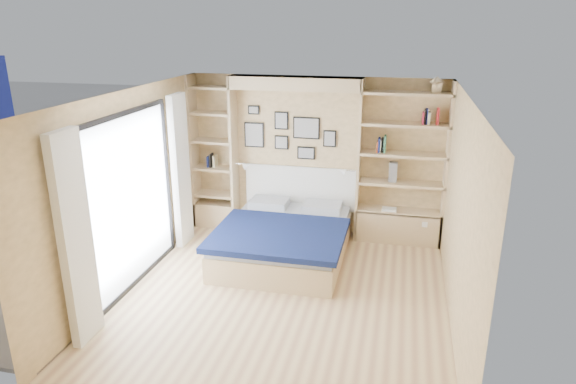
# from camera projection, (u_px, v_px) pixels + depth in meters

# --- Properties ---
(ground) EXTENTS (4.50, 4.50, 0.00)m
(ground) POSITION_uv_depth(u_px,v_px,m) (283.00, 297.00, 6.43)
(ground) COLOR #E0C188
(ground) RESTS_ON ground
(room_shell) EXTENTS (4.50, 4.50, 4.50)m
(room_shell) POSITION_uv_depth(u_px,v_px,m) (281.00, 178.00, 7.58)
(room_shell) COLOR #E2BC83
(room_shell) RESTS_ON ground
(bed) EXTENTS (1.80, 2.21, 1.07)m
(bed) POSITION_uv_depth(u_px,v_px,m) (285.00, 238.00, 7.46)
(bed) COLOR tan
(bed) RESTS_ON ground
(photo_gallery) EXTENTS (1.48, 0.02, 0.82)m
(photo_gallery) POSITION_uv_depth(u_px,v_px,m) (288.00, 133.00, 8.07)
(photo_gallery) COLOR black
(photo_gallery) RESTS_ON ground
(reading_lamps) EXTENTS (1.92, 0.12, 0.15)m
(reading_lamps) POSITION_uv_depth(u_px,v_px,m) (294.00, 168.00, 8.00)
(reading_lamps) COLOR silver
(reading_lamps) RESTS_ON ground
(shelf_decor) EXTENTS (3.58, 0.23, 2.03)m
(shelf_decor) POSITION_uv_depth(u_px,v_px,m) (385.00, 135.00, 7.58)
(shelf_decor) COLOR #AD401B
(shelf_decor) RESTS_ON ground
(deck) EXTENTS (3.20, 4.00, 0.05)m
(deck) POSITION_uv_depth(u_px,v_px,m) (34.00, 268.00, 7.19)
(deck) COLOR #726554
(deck) RESTS_ON ground
(deck_chair) EXTENTS (0.55, 0.74, 0.67)m
(deck_chair) POSITION_uv_depth(u_px,v_px,m) (100.00, 241.00, 7.29)
(deck_chair) COLOR tan
(deck_chair) RESTS_ON ground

